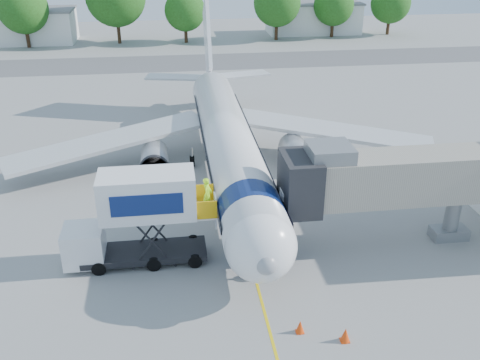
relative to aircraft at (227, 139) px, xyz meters
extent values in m
plane|color=gray|center=(0.00, -4.12, -2.95)|extent=(160.00, 160.00, 0.00)
cube|color=yellow|center=(0.00, -4.12, -2.94)|extent=(0.15, 70.00, 0.01)
cube|color=#59595B|center=(0.00, 37.88, -2.94)|extent=(120.00, 10.00, 0.01)
cylinder|color=white|center=(0.00, -1.12, 0.05)|extent=(3.70, 28.00, 3.70)
sphere|color=white|center=(0.00, -15.12, 0.05)|extent=(3.70, 3.70, 3.70)
sphere|color=gray|center=(0.00, -16.67, 0.05)|extent=(1.10, 1.10, 1.10)
cone|color=white|center=(0.00, 15.88, 0.05)|extent=(3.70, 6.00, 3.70)
cube|color=white|center=(0.00, 16.88, 4.25)|extent=(0.35, 7.26, 8.29)
cube|color=silver|center=(9.00, 2.38, -0.65)|extent=(16.17, 9.32, 1.42)
cube|color=silver|center=(-9.00, 2.38, -0.65)|extent=(16.17, 9.32, 1.42)
cylinder|color=#999BA0|center=(5.50, 0.38, -1.65)|extent=(2.10, 3.60, 2.10)
cylinder|color=#999BA0|center=(-5.50, 0.38, -1.65)|extent=(2.10, 3.60, 2.10)
cube|color=black|center=(0.00, -15.42, 0.50)|extent=(2.60, 1.39, 0.81)
cylinder|color=#0C1D54|center=(0.00, -12.12, 0.05)|extent=(3.73, 2.00, 3.73)
cylinder|color=silver|center=(0.00, -13.62, -2.20)|extent=(0.16, 0.16, 1.50)
cylinder|color=black|center=(0.00, -13.62, -2.63)|extent=(0.25, 0.64, 0.64)
cylinder|color=black|center=(2.60, 1.88, -2.50)|extent=(0.35, 0.90, 0.90)
cylinder|color=black|center=(-2.60, 1.88, -2.50)|extent=(0.35, 0.90, 0.90)
cube|color=#9E9887|center=(9.00, -11.12, 1.45)|extent=(13.60, 2.60, 2.80)
cube|color=black|center=(2.90, -11.12, 1.45)|extent=(2.00, 3.20, 3.20)
cube|color=slate|center=(4.50, -11.12, 3.25)|extent=(2.40, 2.40, 0.80)
cylinder|color=slate|center=(12.50, -11.12, -1.45)|extent=(0.90, 0.90, 3.00)
cube|color=slate|center=(12.50, -11.12, -2.60)|extent=(2.20, 1.20, 0.70)
cylinder|color=black|center=(11.60, -11.12, -2.60)|extent=(0.30, 0.70, 0.70)
cylinder|color=black|center=(13.40, -11.12, -2.60)|extent=(0.30, 0.70, 0.70)
cube|color=black|center=(-6.00, -11.12, -2.40)|extent=(7.00, 2.30, 0.35)
cube|color=silver|center=(-9.30, -11.12, -1.60)|extent=(2.20, 2.20, 2.10)
cube|color=black|center=(-9.30, -11.12, -1.15)|extent=(1.90, 2.10, 0.70)
cube|color=silver|center=(-5.60, -11.12, 1.30)|extent=(5.20, 2.40, 2.50)
cube|color=#0C1D54|center=(-5.60, -12.34, 1.30)|extent=(3.80, 0.04, 1.20)
cube|color=silver|center=(-2.45, -11.12, 0.10)|extent=(1.10, 2.20, 0.10)
cube|color=#EDAC0C|center=(-2.45, -12.17, 0.65)|extent=(1.10, 0.06, 1.10)
cube|color=#EDAC0C|center=(-2.45, -10.07, 0.65)|extent=(1.10, 0.06, 1.10)
cylinder|color=black|center=(-3.20, -12.17, -2.55)|extent=(0.80, 0.25, 0.80)
cylinder|color=black|center=(-3.20, -10.07, -2.55)|extent=(0.80, 0.25, 0.80)
cylinder|color=black|center=(-8.50, -12.17, -2.55)|extent=(0.80, 0.25, 0.80)
cylinder|color=black|center=(-8.50, -10.07, -2.55)|extent=(0.80, 0.25, 0.80)
imported|color=#ACFF1A|center=(-2.32, -11.12, 1.11)|extent=(0.65, 0.81, 1.92)
cone|color=#F0400C|center=(3.35, -19.05, -2.58)|extent=(0.46, 0.46, 0.73)
cube|color=#F0400C|center=(3.35, -19.05, -2.93)|extent=(0.42, 0.42, 0.04)
cone|color=#F0400C|center=(1.41, -18.18, -2.61)|extent=(0.42, 0.42, 0.67)
cube|color=#F0400C|center=(1.41, -18.18, -2.93)|extent=(0.38, 0.38, 0.04)
cube|color=silver|center=(-28.00, 55.88, -0.45)|extent=(18.00, 8.00, 5.00)
cube|color=slate|center=(-28.00, 55.88, 2.20)|extent=(18.40, 8.40, 0.30)
cube|color=silver|center=(22.00, 57.88, -0.45)|extent=(16.00, 7.00, 5.00)
cube|color=slate|center=(22.00, 57.88, 2.20)|extent=(16.40, 7.40, 0.30)
cylinder|color=#382314|center=(-25.67, 51.55, -1.23)|extent=(0.56, 0.56, 3.44)
sphere|color=#204612|center=(-25.67, 51.55, 2.98)|extent=(7.65, 7.65, 7.65)
cylinder|color=#382314|center=(-11.69, 52.97, -0.81)|extent=(0.56, 0.56, 4.27)
cylinder|color=#382314|center=(-0.87, 52.18, -1.48)|extent=(0.56, 0.56, 2.94)
sphere|color=#204612|center=(-0.87, 52.18, 2.11)|extent=(6.53, 6.53, 6.53)
cylinder|color=#382314|center=(14.25, 52.47, -1.21)|extent=(0.56, 0.56, 3.47)
sphere|color=#204612|center=(14.25, 52.47, 3.04)|extent=(7.72, 7.72, 7.72)
cylinder|color=#382314|center=(24.27, 53.66, -1.42)|extent=(0.56, 0.56, 3.05)
sphere|color=#204612|center=(24.27, 53.66, 2.30)|extent=(6.77, 6.77, 6.77)
cylinder|color=#382314|center=(34.72, 54.62, -1.41)|extent=(0.56, 0.56, 3.08)
sphere|color=#204612|center=(34.72, 54.62, 2.36)|extent=(6.84, 6.84, 6.84)
camera|label=1|loc=(-4.07, -37.43, 14.55)|focal=40.00mm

